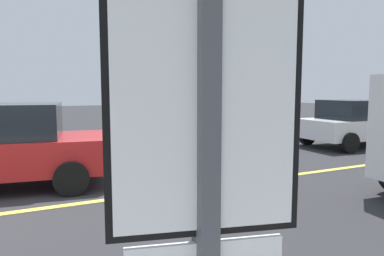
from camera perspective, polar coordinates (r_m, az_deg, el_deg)
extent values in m
plane|color=#2D2D30|center=(6.34, -27.53, -12.24)|extent=(80.00, 80.00, 0.00)
cube|color=#E0D14C|center=(6.89, -1.35, -10.03)|extent=(28.00, 0.16, 0.01)
cube|color=white|center=(0.93, 2.40, 12.15)|extent=(0.49, 0.14, 0.95)
cube|color=black|center=(0.93, 2.40, 12.15)|extent=(0.53, 0.14, 0.99)
cube|color=black|center=(7.76, -28.60, 1.00)|extent=(2.34, 1.96, 0.67)
cylinder|color=black|center=(6.83, -19.09, -7.80)|extent=(0.67, 0.31, 0.64)
cylinder|color=black|center=(8.67, -18.66, -4.84)|extent=(0.67, 0.31, 0.64)
cube|color=white|center=(13.32, 25.23, 0.03)|extent=(3.92, 2.03, 0.64)
cube|color=black|center=(13.13, 24.80, 2.78)|extent=(1.91, 1.73, 0.64)
cylinder|color=black|center=(14.95, 25.83, -0.63)|extent=(0.65, 0.25, 0.64)
cylinder|color=black|center=(13.10, 18.29, -1.20)|extent=(0.65, 0.25, 0.64)
cylinder|color=black|center=(11.77, 24.33, -2.24)|extent=(0.65, 0.25, 0.64)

